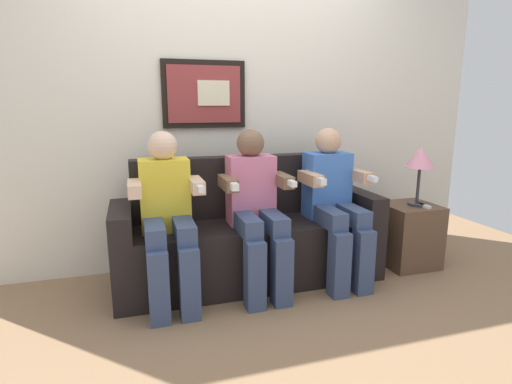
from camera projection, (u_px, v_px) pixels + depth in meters
name	position (u px, v px, depth m)	size (l,w,h in m)	color
ground_plane	(263.00, 298.00, 2.74)	(5.59, 5.59, 0.00)	#8C6B4C
back_wall_assembly	(232.00, 101.00, 3.17)	(4.30, 0.10, 2.60)	silver
couch	(249.00, 239.00, 2.98)	(1.90, 0.58, 0.90)	black
person_on_left	(167.00, 212.00, 2.59)	(0.46, 0.56, 1.11)	yellow
person_in_middle	(256.00, 205.00, 2.76)	(0.46, 0.56, 1.11)	pink
person_on_right	(334.00, 199.00, 2.93)	(0.46, 0.56, 1.11)	#3F72CC
side_table_right	(408.00, 235.00, 3.26)	(0.40, 0.40, 0.50)	brown
table_lamp	(420.00, 160.00, 3.12)	(0.22, 0.22, 0.46)	#333338
spare_remote_on_table	(424.00, 206.00, 3.14)	(0.04, 0.13, 0.02)	white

